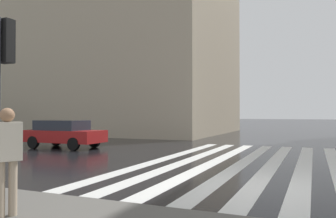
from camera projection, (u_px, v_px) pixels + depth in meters
ground_plane at (260, 187)px, 8.11m from camera, size 220.00×220.00×0.00m
zebra_crossing at (259, 163)px, 12.03m from camera, size 13.00×7.50×0.01m
haussmann_block_mid at (96, 16)px, 34.28m from camera, size 15.28×25.84×23.71m
traffic_signal_post at (3, 68)px, 6.54m from camera, size 0.44×0.30×3.42m
car_red at (64, 133)px, 17.34m from camera, size 1.85×4.10×1.41m
pedestrian_far_down_pavement at (7, 153)px, 5.26m from camera, size 0.47×0.40×1.68m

